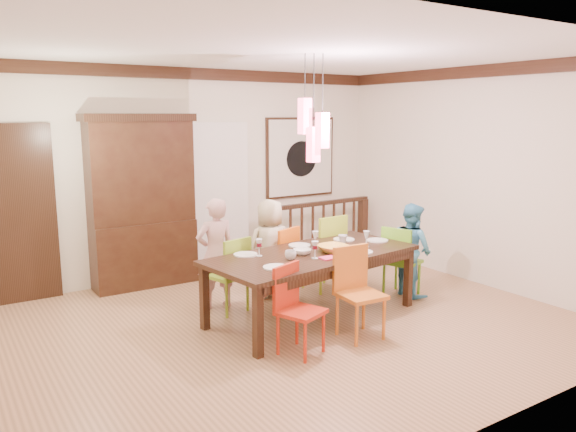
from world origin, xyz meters
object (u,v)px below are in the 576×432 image
balustrade (318,231)px  person_end_right (411,249)px  dining_table (312,259)px  china_hutch (142,201)px  chair_far_left (227,269)px  person_far_mid (270,248)px  chair_end_right (402,256)px  person_far_left (216,253)px

balustrade → person_end_right: size_ratio=1.69×
dining_table → china_hutch: bearing=110.5°
chair_far_left → person_end_right: size_ratio=0.75×
chair_far_left → person_far_mid: bearing=-179.1°
chair_end_right → china_hutch: size_ratio=0.39×
person_far_left → person_end_right: (2.28, -0.92, -0.07)m
chair_far_left → dining_table: bearing=121.2°
chair_end_right → person_far_left: person_far_left is taller
chair_end_right → balustrade: (0.03, 1.85, -0.01)m
china_hutch → person_far_left: (0.42, -1.32, -0.49)m
dining_table → chair_far_left: bearing=128.8°
china_hutch → person_far_mid: china_hutch is taller
chair_end_right → person_far_left: size_ratio=0.68×
chair_end_right → person_far_left: 2.35m
person_far_mid → china_hutch: bearing=-40.9°
chair_end_right → person_far_mid: size_ratio=0.72×
chair_far_left → chair_end_right: (2.14, -0.66, 0.00)m
china_hutch → balustrade: bearing=-7.5°
dining_table → balustrade: balustrade is taller
chair_end_right → person_end_right: (0.10, -0.05, 0.08)m
chair_far_left → person_far_left: size_ratio=0.68×
balustrade → person_far_left: size_ratio=1.52×
chair_end_right → china_hutch: bearing=31.2°
china_hutch → person_far_mid: size_ratio=1.84×
dining_table → chair_far_left: chair_far_left is taller
chair_far_left → balustrade: bearing=-166.2°
dining_table → person_far_left: (-0.76, 0.90, -0.02)m
chair_far_left → balustrade: balustrade is taller
china_hutch → person_far_mid: bearing=-48.9°
dining_table → chair_end_right: (1.42, 0.03, -0.17)m
chair_far_left → person_far_left: 0.26m
chair_end_right → person_far_mid: (-1.43, 0.86, 0.11)m
china_hutch → person_far_left: 1.47m
person_far_mid → person_end_right: bearing=157.3°
person_end_right → person_far_mid: bearing=64.3°
chair_far_left → person_far_mid: 0.74m
dining_table → person_far_left: size_ratio=1.93×
china_hutch → chair_far_left: bearing=-73.2°
chair_far_left → person_end_right: (2.24, -0.71, 0.08)m
balustrade → china_hutch: bearing=169.5°
china_hutch → person_end_right: china_hutch is taller
person_far_left → person_end_right: bearing=160.9°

